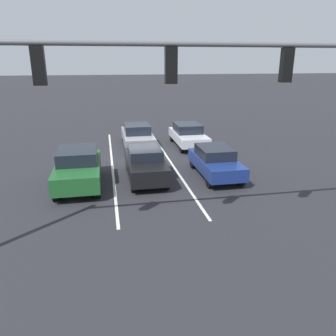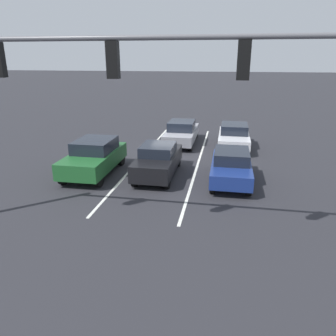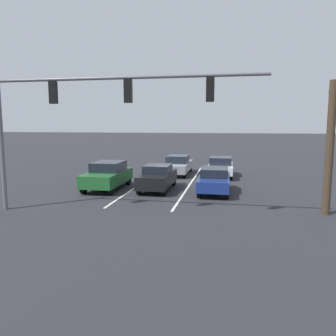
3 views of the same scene
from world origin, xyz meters
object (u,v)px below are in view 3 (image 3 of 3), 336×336
car_white_leftlane_second (220,166)px  bare_tree_near (331,143)px  traffic_signal_gantry (82,105)px  car_gray_midlane_second (178,165)px  car_black_midlane_front (158,177)px  car_navy_leftlane_front (214,180)px  car_darkgreen_rightlane_front (108,175)px

car_white_leftlane_second → bare_tree_near: size_ratio=0.74×
bare_tree_near → traffic_signal_gantry: bearing=10.1°
car_gray_midlane_second → traffic_signal_gantry: traffic_signal_gantry is taller
car_white_leftlane_second → traffic_signal_gantry: size_ratio=0.36×
car_black_midlane_front → car_gray_midlane_second: (-0.24, -6.31, -0.01)m
car_gray_midlane_second → bare_tree_near: size_ratio=0.81×
traffic_signal_gantry → car_navy_leftlane_front: bearing=-134.1°
car_navy_leftlane_front → traffic_signal_gantry: bearing=45.9°
car_black_midlane_front → car_darkgreen_rightlane_front: 3.10m
car_black_midlane_front → car_darkgreen_rightlane_front: bearing=5.1°
car_gray_midlane_second → bare_tree_near: bearing=129.0°
car_black_midlane_front → traffic_signal_gantry: size_ratio=0.35×
car_white_leftlane_second → traffic_signal_gantry: 13.56m
car_darkgreen_rightlane_front → car_gray_midlane_second: (-3.32, -6.59, -0.10)m
car_gray_midlane_second → traffic_signal_gantry: 12.96m
traffic_signal_gantry → bare_tree_near: traffic_signal_gantry is taller
traffic_signal_gantry → car_white_leftlane_second: bearing=-115.6°
car_black_midlane_front → bare_tree_near: 9.70m
car_navy_leftlane_front → traffic_signal_gantry: size_ratio=0.34×
car_darkgreen_rightlane_front → bare_tree_near: bare_tree_near is taller
car_white_leftlane_second → traffic_signal_gantry: traffic_signal_gantry is taller
car_darkgreen_rightlane_front → traffic_signal_gantry: 6.86m
car_navy_leftlane_front → car_gray_midlane_second: bearing=-64.0°
car_gray_midlane_second → car_darkgreen_rightlane_front: bearing=63.2°
car_gray_midlane_second → bare_tree_near: 13.40m
bare_tree_near → car_navy_leftlane_front: bearing=-36.1°
car_darkgreen_rightlane_front → car_navy_leftlane_front: bearing=-179.4°
car_navy_leftlane_front → car_darkgreen_rightlane_front: 6.51m
car_white_leftlane_second → car_gray_midlane_second: bearing=-7.5°
car_gray_midlane_second → traffic_signal_gantry: (2.25, 12.12, 4.00)m
car_darkgreen_rightlane_front → car_gray_midlane_second: size_ratio=0.92×
car_darkgreen_rightlane_front → bare_tree_near: 12.41m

